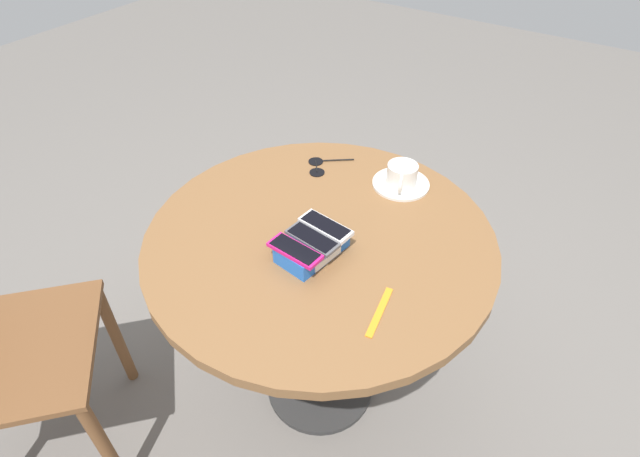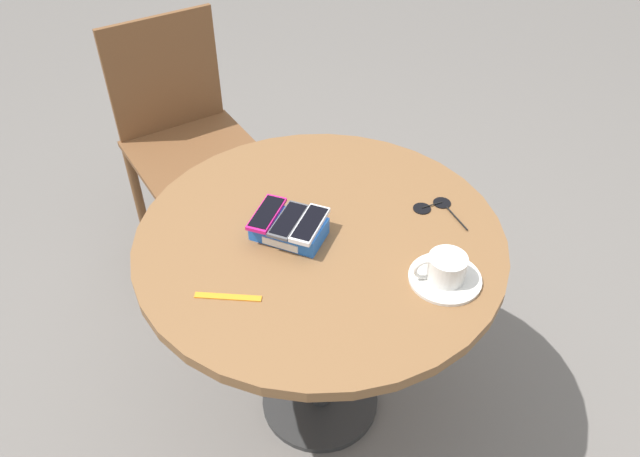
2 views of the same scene
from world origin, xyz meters
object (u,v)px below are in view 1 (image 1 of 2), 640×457
object	(u,v)px
phone_white	(326,226)
coffee_cup	(402,174)
round_table	(320,265)
phone_box	(312,247)
lanyard_strap	(380,312)
saucer	(401,184)
sunglasses	(319,166)
phone_gray	(312,239)
phone_magenta	(295,250)

from	to	relation	value
phone_white	coffee_cup	size ratio (longest dim) A/B	1.24
coffee_cup	round_table	bearing A→B (deg)	165.76
phone_box	lanyard_strap	world-z (taller)	phone_box
saucer	sunglasses	world-z (taller)	saucer
phone_gray	phone_white	distance (m)	0.05
lanyard_strap	sunglasses	world-z (taller)	sunglasses
phone_box	sunglasses	xyz separation A→B (m)	(0.33, 0.20, -0.02)
phone_gray	coffee_cup	xyz separation A→B (m)	(0.38, -0.05, -0.01)
phone_box	phone_white	xyz separation A→B (m)	(0.05, -0.00, 0.03)
round_table	coffee_cup	world-z (taller)	coffee_cup
phone_box	phone_white	world-z (taller)	phone_white
phone_box	phone_gray	bearing A→B (deg)	-146.89
round_table	phone_gray	distance (m)	0.18
phone_box	saucer	xyz separation A→B (m)	(0.38, -0.05, -0.02)
phone_white	phone_gray	bearing A→B (deg)	176.12
phone_white	phone_magenta	bearing A→B (deg)	173.02
phone_magenta	phone_white	size ratio (longest dim) A/B	0.96
phone_box	saucer	world-z (taller)	phone_box
phone_box	phone_magenta	bearing A→B (deg)	170.51
phone_gray	saucer	distance (m)	0.39
phone_magenta	phone_gray	distance (m)	0.06
phone_box	phone_gray	xyz separation A→B (m)	(-0.00, -0.00, 0.03)
phone_white	round_table	bearing A→B (deg)	57.83
lanyard_strap	sunglasses	bearing A→B (deg)	46.53
saucer	coffee_cup	size ratio (longest dim) A/B	1.42
phone_gray	phone_white	bearing A→B (deg)	-3.88
round_table	coffee_cup	bearing A→B (deg)	-14.24
round_table	phone_box	world-z (taller)	phone_box
saucer	phone_box	bearing A→B (deg)	172.07
lanyard_strap	round_table	bearing A→B (deg)	60.12
phone_box	phone_gray	world-z (taller)	phone_gray
sunglasses	phone_white	bearing A→B (deg)	-143.80
phone_box	phone_magenta	size ratio (longest dim) A/B	1.32
round_table	phone_box	xyz separation A→B (m)	(-0.07, -0.02, 0.14)
round_table	phone_box	size ratio (longest dim) A/B	4.97
coffee_cup	sunglasses	size ratio (longest dim) A/B	0.81
round_table	phone_magenta	distance (m)	0.21
round_table	coffee_cup	xyz separation A→B (m)	(0.31, -0.08, 0.15)
saucer	phone_white	bearing A→B (deg)	171.47
phone_magenta	coffee_cup	bearing A→B (deg)	-8.31
saucer	lanyard_strap	xyz separation A→B (m)	(-0.46, -0.17, -0.00)
lanyard_strap	saucer	bearing A→B (deg)	20.86
phone_magenta	phone_white	distance (m)	0.11
round_table	phone_magenta	world-z (taller)	phone_magenta
sunglasses	saucer	bearing A→B (deg)	-78.36
round_table	phone_white	size ratio (longest dim) A/B	6.30
phone_white	lanyard_strap	world-z (taller)	phone_white
round_table	lanyard_strap	xyz separation A→B (m)	(-0.14, -0.25, 0.11)
round_table	sunglasses	bearing A→B (deg)	33.97
phone_white	saucer	world-z (taller)	phone_white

